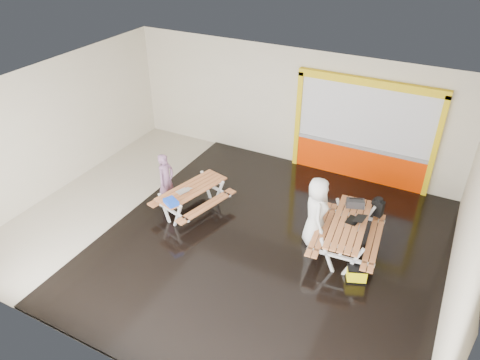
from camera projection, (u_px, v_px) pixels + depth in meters
The scene contains 14 objects.
room at pixel (221, 170), 10.00m from camera, with size 10.02×8.02×3.52m.
deck at pixel (270, 247), 10.43m from camera, with size 7.50×7.98×0.05m, color black.
kiosk at pixel (363, 134), 12.26m from camera, with size 3.88×0.16×3.00m.
picnic_table_left at pixel (192, 194), 11.31m from camera, with size 1.71×2.15×0.76m.
picnic_table_right at pixel (348, 230), 10.00m from camera, with size 1.60×2.21×0.84m.
person_left at pixel (166, 180), 11.48m from camera, with size 0.53×0.35×1.44m, color slate.
person_right at pixel (316, 212), 10.16m from camera, with size 0.84×0.55×1.72m, color white.
laptop_left at pixel (184, 191), 11.03m from camera, with size 0.40×0.38×0.14m.
laptop_right at pixel (355, 220), 9.89m from camera, with size 0.43×0.39×0.16m.
blue_pouch at pixel (171, 202), 10.61m from camera, with size 0.35×0.25×0.10m, color blue.
toolbox at pixel (355, 203), 10.36m from camera, with size 0.45×0.33×0.24m.
backpack at pixel (378, 207), 10.52m from camera, with size 0.31×0.24×0.46m.
dark_case at pixel (313, 236), 10.62m from camera, with size 0.38×0.29×0.14m, color black.
fluke_bag at pixel (357, 274), 9.40m from camera, with size 0.48×0.40×0.35m.
Camera 1 is at (4.33, -7.43, 6.88)m, focal length 33.69 mm.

